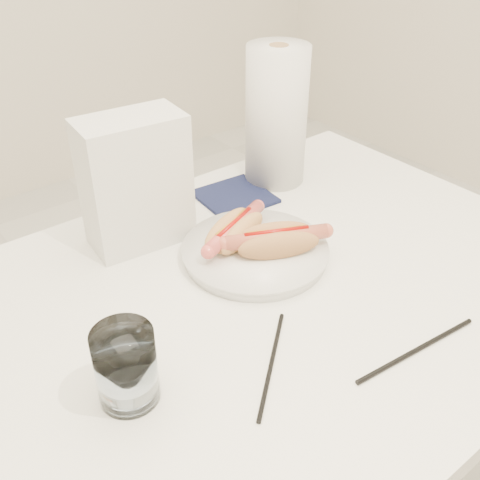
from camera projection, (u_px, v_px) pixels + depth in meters
table at (248, 323)px, 0.96m from camera, size 1.20×0.80×0.75m
plate at (255, 253)px, 1.01m from camera, size 0.30×0.30×0.02m
hotdog_left at (234, 231)px, 1.01m from camera, size 0.17×0.11×0.05m
hotdog_right at (276, 241)px, 0.98m from camera, size 0.18×0.13×0.05m
water_glass at (126, 366)px, 0.72m from camera, size 0.08×0.08×0.11m
chopstick_near at (271, 363)px, 0.79m from camera, size 0.16×0.14×0.01m
chopstick_far at (417, 350)px, 0.81m from camera, size 0.23×0.03×0.01m
napkin_box at (136, 182)px, 1.00m from camera, size 0.19×0.12×0.24m
navy_napkin at (235, 197)px, 1.19m from camera, size 0.15×0.15×0.01m
paper_towel_roll at (276, 116)px, 1.18m from camera, size 0.14×0.14×0.29m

